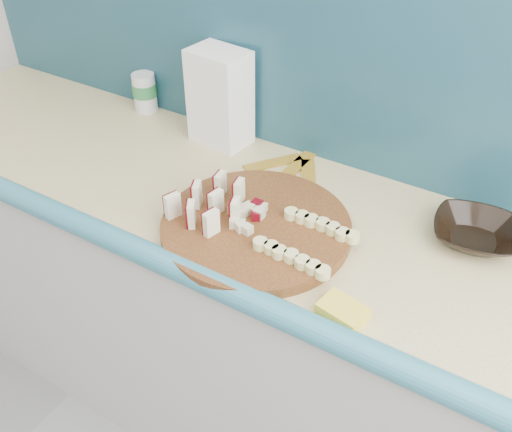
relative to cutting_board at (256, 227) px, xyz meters
name	(u,v)px	position (x,y,z in m)	size (l,w,h in m)	color
kitchen_counter	(226,309)	(-0.17, 0.10, -0.47)	(2.20, 0.63, 0.91)	beige
backsplash	(277,60)	(-0.17, 0.39, 0.24)	(2.20, 0.02, 0.50)	teal
cutting_board	(256,227)	(0.00, 0.00, 0.00)	(0.45, 0.45, 0.03)	#421E0E
apple_wedges	(210,203)	(-0.11, -0.03, 0.04)	(0.16, 0.18, 0.06)	#F8EDC6
apple_chunks	(246,215)	(-0.03, 0.00, 0.03)	(0.08, 0.07, 0.02)	beige
banana_slices	(307,241)	(0.14, -0.01, 0.02)	(0.20, 0.18, 0.02)	#E5DD8C
brown_bowl	(475,233)	(0.45, 0.24, 0.01)	(0.19, 0.19, 0.05)	black
flour_bag	(220,98)	(-0.31, 0.31, 0.12)	(0.16, 0.11, 0.28)	white
canister	(145,92)	(-0.63, 0.35, 0.05)	(0.08, 0.08, 0.12)	silver
sponge	(343,311)	(0.29, -0.14, 0.00)	(0.09, 0.06, 0.03)	yellow
banana_peel	(292,169)	(-0.06, 0.28, -0.01)	(0.24, 0.20, 0.01)	#B29422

